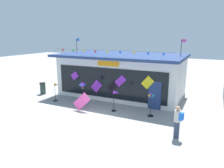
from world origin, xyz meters
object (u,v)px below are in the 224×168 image
at_px(kite_shop_building, 122,74).
at_px(trash_bin, 43,88).
at_px(wind_spinner_left, 83,87).
at_px(wind_spinner_far_left, 56,90).
at_px(display_kite_on_ground, 82,101).
at_px(wind_spinner_center_right, 151,103).
at_px(person_near_camera, 178,121).
at_px(wind_spinner_center_left, 116,97).

relative_size(kite_shop_building, trash_bin, 10.38).
xyz_separation_m(wind_spinner_left, trash_bin, (-5.04, 1.10, -0.94)).
xyz_separation_m(wind_spinner_far_left, display_kite_on_ground, (3.02, -0.90, -0.28)).
relative_size(wind_spinner_far_left, trash_bin, 1.43).
height_order(wind_spinner_far_left, display_kite_on_ground, wind_spinner_far_left).
relative_size(wind_spinner_far_left, wind_spinner_center_right, 0.92).
relative_size(person_near_camera, trash_bin, 1.66).
distance_m(wind_spinner_center_left, wind_spinner_center_right, 2.42).
xyz_separation_m(wind_spinner_left, person_near_camera, (7.13, -2.12, -0.57)).
distance_m(wind_spinner_center_left, person_near_camera, 4.86).
bearing_deg(wind_spinner_far_left, trash_bin, 155.51).
bearing_deg(wind_spinner_center_left, wind_spinner_center_right, 4.09).
height_order(wind_spinner_center_left, trash_bin, wind_spinner_center_left).
bearing_deg(trash_bin, wind_spinner_left, -12.34).
distance_m(wind_spinner_left, display_kite_on_ground, 1.35).
relative_size(wind_spinner_left, trash_bin, 1.75).
xyz_separation_m(person_near_camera, display_kite_on_ground, (-6.61, 1.17, -0.23)).
xyz_separation_m(wind_spinner_left, display_kite_on_ground, (0.52, -0.95, -0.80)).
bearing_deg(wind_spinner_center_right, person_near_camera, -47.81).
distance_m(wind_spinner_left, person_near_camera, 7.46).
height_order(kite_shop_building, person_near_camera, kite_shop_building).
height_order(wind_spinner_far_left, trash_bin, wind_spinner_far_left).
relative_size(kite_shop_building, display_kite_on_ground, 8.72).
xyz_separation_m(kite_shop_building, wind_spinner_far_left, (-3.84, -4.30, -0.87)).
bearing_deg(trash_bin, wind_spinner_center_left, -8.70).
bearing_deg(trash_bin, display_kite_on_ground, -20.29).
bearing_deg(person_near_camera, kite_shop_building, -119.91).
bearing_deg(wind_spinner_far_left, wind_spinner_center_right, 1.09).
distance_m(wind_spinner_far_left, trash_bin, 2.83).
bearing_deg(wind_spinner_left, display_kite_on_ground, -61.22).
height_order(wind_spinner_far_left, wind_spinner_left, wind_spinner_left).
height_order(wind_spinner_center_right, trash_bin, wind_spinner_center_right).
bearing_deg(kite_shop_building, wind_spinner_center_left, -72.40).
xyz_separation_m(wind_spinner_left, wind_spinner_center_left, (2.72, -0.09, -0.40)).
bearing_deg(kite_shop_building, wind_spinner_left, -107.61).
xyz_separation_m(wind_spinner_center_right, display_kite_on_ground, (-4.60, -1.04, -0.22)).
bearing_deg(person_near_camera, wind_spinner_center_left, -96.95).
relative_size(wind_spinner_center_right, display_kite_on_ground, 1.31).
bearing_deg(wind_spinner_left, wind_spinner_center_right, 0.97).
bearing_deg(wind_spinner_far_left, wind_spinner_center_left, -0.30).
bearing_deg(person_near_camera, wind_spinner_center_right, -119.99).
relative_size(wind_spinner_center_left, person_near_camera, 0.88).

